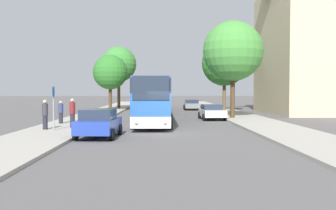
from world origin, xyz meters
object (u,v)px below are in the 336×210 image
at_px(parked_car_right_far, 192,104).
at_px(tree_right_mid, 224,63).
at_px(bus_front, 152,100).
at_px(tree_right_near, 233,51).
at_px(pedestrian_waiting_far, 45,114).
at_px(tree_left_far, 119,64).
at_px(parked_car_right_near, 212,112).
at_px(bus_stop_sign, 53,103).
at_px(parked_car_left_curb, 99,123).
at_px(bus_rear, 156,95).
at_px(pedestrian_walking_back, 61,112).
at_px(tree_left_near, 110,72).
at_px(pedestrian_waiting_near, 72,113).
at_px(bus_middle, 156,98).

xyz_separation_m(parked_car_right_far, tree_right_mid, (3.63, -3.81, 5.10)).
height_order(bus_front, tree_right_near, tree_right_near).
xyz_separation_m(pedestrian_waiting_far, tree_left_far, (1.56, 28.45, 4.94)).
xyz_separation_m(parked_car_right_near, bus_stop_sign, (-10.98, -10.31, 1.11)).
distance_m(parked_car_left_curb, bus_stop_sign, 4.17).
xyz_separation_m(bus_rear, tree_left_far, (-5.00, -4.41, 4.12)).
xyz_separation_m(pedestrian_waiting_far, tree_right_near, (13.50, 10.16, 4.92)).
bearing_deg(pedestrian_walking_back, parked_car_left_curb, -83.21).
relative_size(parked_car_right_far, tree_left_far, 0.52).
height_order(tree_left_near, tree_left_far, tree_left_far).
bearing_deg(pedestrian_waiting_near, parked_car_left_curb, 164.59).
distance_m(tree_left_near, tree_right_near, 18.93).
distance_m(parked_car_right_near, pedestrian_walking_back, 12.97).
bearing_deg(bus_front, tree_left_near, 105.96).
relative_size(bus_front, pedestrian_waiting_far, 6.40).
height_order(bus_middle, tree_left_near, tree_left_near).
distance_m(bus_front, bus_rear, 27.97).
xyz_separation_m(bus_front, tree_right_mid, (8.34, 18.20, 3.97)).
bearing_deg(pedestrian_waiting_far, tree_right_mid, 90.33).
bearing_deg(pedestrian_walking_back, parked_car_right_far, 42.16).
relative_size(bus_middle, tree_right_near, 1.25).
height_order(parked_car_right_near, pedestrian_waiting_far, pedestrian_waiting_far).
xyz_separation_m(bus_rear, parked_car_right_near, (5.07, -23.03, -1.19)).
relative_size(bus_front, tree_left_near, 1.73).
xyz_separation_m(bus_stop_sign, pedestrian_walking_back, (-0.79, 4.87, -0.84)).
relative_size(parked_car_left_curb, pedestrian_waiting_near, 2.22).
bearing_deg(bus_front, pedestrian_waiting_near, -143.95).
bearing_deg(pedestrian_waiting_far, pedestrian_walking_back, 124.95).
xyz_separation_m(tree_right_near, tree_right_mid, (1.38, 12.94, -0.19)).
relative_size(parked_car_right_near, tree_left_near, 0.64).
bearing_deg(pedestrian_waiting_far, tree_right_near, 70.07).
height_order(bus_front, parked_car_right_far, bus_front).
distance_m(bus_front, bus_stop_sign, 7.96).
distance_m(bus_front, pedestrian_waiting_near, 6.37).
xyz_separation_m(bus_front, bus_middle, (0.09, 13.91, -0.09)).
bearing_deg(tree_right_near, parked_car_right_near, -170.13).
xyz_separation_m(bus_front, pedestrian_waiting_far, (-6.53, -4.89, -0.76)).
xyz_separation_m(bus_rear, tree_right_mid, (8.31, -9.77, 3.91)).
xyz_separation_m(parked_car_left_curb, pedestrian_waiting_near, (-2.35, 4.20, 0.31)).
height_order(pedestrian_waiting_far, tree_left_far, tree_left_far).
bearing_deg(parked_car_left_curb, pedestrian_waiting_far, 144.06).
distance_m(tree_left_near, tree_left_far, 4.40).
bearing_deg(pedestrian_walking_back, tree_right_mid, 30.24).
height_order(pedestrian_waiting_far, tree_left_near, tree_left_near).
distance_m(bus_middle, tree_left_far, 11.70).
xyz_separation_m(parked_car_left_curb, parked_car_right_far, (7.47, 29.95, -0.09)).
height_order(tree_left_far, tree_right_mid, tree_right_mid).
bearing_deg(pedestrian_waiting_far, bus_rear, 111.82).
distance_m(parked_car_right_near, tree_left_far, 21.83).
xyz_separation_m(parked_car_right_near, parked_car_right_far, (-0.38, 17.07, 0.01)).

